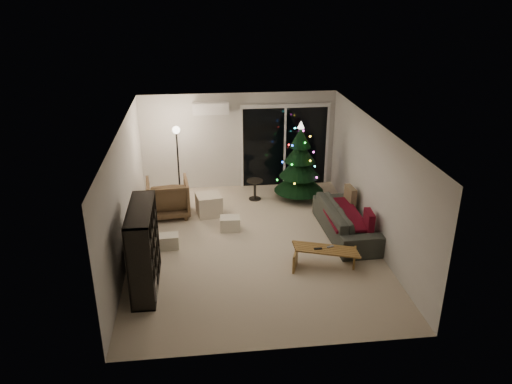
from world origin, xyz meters
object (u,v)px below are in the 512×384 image
bookshelf (133,249)px  media_cabinet (141,243)px  armchair (168,197)px  christmas_tree (300,161)px  sofa (347,220)px  coffee_table (325,257)px

bookshelf → media_cabinet: bearing=98.6°
armchair → christmas_tree: (3.20, 0.59, 0.56)m
christmas_tree → sofa: bearing=-72.3°
bookshelf → coffee_table: size_ratio=1.27×
media_cabinet → coffee_table: media_cabinet is taller
armchair → coffee_table: (3.07, -2.68, -0.25)m
armchair → media_cabinet: bearing=71.6°
bookshelf → christmas_tree: size_ratio=0.77×
coffee_table → christmas_tree: (0.13, 3.26, 0.80)m
coffee_table → christmas_tree: size_ratio=0.61×
media_cabinet → coffee_table: bearing=-10.2°
sofa → christmas_tree: 2.22m
media_cabinet → christmas_tree: bearing=36.3°
media_cabinet → coffee_table: (3.52, -0.74, -0.14)m
media_cabinet → armchair: bearing=78.5°
sofa → coffee_table: size_ratio=1.87×
armchair → christmas_tree: bearing=-174.9°
christmas_tree → bookshelf: bearing=-135.8°
armchair → sofa: bearing=154.4°
bookshelf → media_cabinet: 1.13m
coffee_table → sofa: bearing=77.6°
christmas_tree → media_cabinet: bearing=-145.4°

